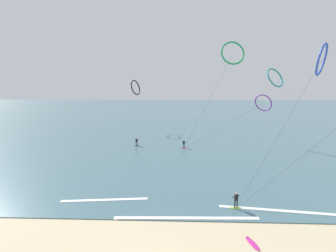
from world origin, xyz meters
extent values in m
cube|color=#476B75|center=(0.00, 107.52, 0.04)|extent=(400.00, 200.00, 0.08)
ellipsoid|color=navy|center=(-7.03, 36.09, 0.11)|extent=(1.40, 0.40, 0.06)
cylinder|color=black|center=(-7.13, 36.00, 0.54)|extent=(0.12, 0.12, 0.80)
cylinder|color=black|center=(-6.92, 36.19, 0.54)|extent=(0.12, 0.12, 0.80)
cube|color=black|center=(-7.03, 36.09, 1.25)|extent=(0.37, 0.36, 0.62)
sphere|color=tan|center=(-7.03, 36.09, 1.67)|extent=(0.22, 0.22, 0.22)
cylinder|color=black|center=(-7.19, 36.06, 1.30)|extent=(0.41, 0.43, 0.39)
cylinder|color=black|center=(-6.86, 36.36, 1.30)|extent=(0.41, 0.43, 0.39)
ellipsoid|color=#CC288E|center=(2.72, 34.59, 0.11)|extent=(1.40, 0.40, 0.06)
cylinder|color=black|center=(2.84, 34.66, 0.54)|extent=(0.12, 0.12, 0.80)
cylinder|color=black|center=(2.60, 34.52, 0.54)|extent=(0.12, 0.12, 0.80)
cube|color=black|center=(2.72, 34.59, 1.25)|extent=(0.38, 0.34, 0.62)
sphere|color=tan|center=(2.72, 34.59, 1.67)|extent=(0.22, 0.22, 0.22)
cylinder|color=black|center=(2.91, 34.82, 1.30)|extent=(0.33, 0.48, 0.39)
cylinder|color=black|center=(2.53, 34.60, 1.30)|extent=(0.33, 0.48, 0.39)
ellipsoid|color=#8CC62D|center=(7.40, 10.10, 0.11)|extent=(1.40, 0.40, 0.06)
cylinder|color=black|center=(7.27, 10.04, 0.54)|extent=(0.12, 0.12, 0.80)
cylinder|color=black|center=(7.53, 10.16, 0.54)|extent=(0.12, 0.12, 0.80)
cube|color=black|center=(7.40, 10.10, 1.25)|extent=(0.38, 0.32, 0.62)
sphere|color=tan|center=(7.40, 10.10, 1.67)|extent=(0.22, 0.22, 0.22)
cylinder|color=black|center=(7.20, 10.12, 1.30)|extent=(0.30, 0.49, 0.39)
cylinder|color=black|center=(7.60, 10.32, 1.30)|extent=(0.30, 0.49, 0.39)
torus|color=purple|center=(19.78, 40.03, 8.85)|extent=(3.85, 3.92, 3.71)
cylinder|color=#3F3F3F|center=(11.25, 37.31, 4.36)|extent=(17.08, 5.47, 8.74)
torus|color=#199351|center=(11.28, 32.63, 18.27)|extent=(4.62, 2.25, 4.33)
cylinder|color=#3F3F3F|center=(7.00, 33.61, 9.06)|extent=(8.59, 1.99, 18.13)
torus|color=teal|center=(26.56, 52.09, 14.52)|extent=(6.24, 5.51, 5.02)
cylinder|color=#3F3F3F|center=(25.93, 31.13, 7.18)|extent=(1.27, 41.91, 14.37)
torus|color=#2647B7|center=(20.22, 20.28, 15.84)|extent=(3.46, 4.02, 4.28)
cylinder|color=#3F3F3F|center=(13.81, 15.19, 7.85)|extent=(12.84, 10.21, 15.72)
torus|color=black|center=(-10.57, 57.28, 11.96)|extent=(2.99, 4.66, 4.38)
cylinder|color=#3F3F3F|center=(-8.80, 46.69, 5.90)|extent=(3.56, 21.21, 11.81)
cylinder|color=#3F3F3F|center=(14.43, 11.21, 5.58)|extent=(14.07, 2.25, 11.18)
ellipsoid|color=#CC288E|center=(7.41, 4.43, 0.04)|extent=(1.00, 1.97, 0.08)
cone|color=black|center=(7.23, 5.11, 0.14)|extent=(0.12, 0.12, 0.12)
cube|color=white|center=(2.28, 7.95, 0.06)|extent=(13.72, 0.90, 0.12)
cube|color=white|center=(11.48, 9.72, 0.06)|extent=(11.48, 1.90, 0.12)
cube|color=white|center=(-6.54, 11.39, 0.06)|extent=(9.39, 1.51, 0.12)
camera|label=1|loc=(1.34, -13.75, 12.44)|focal=26.46mm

